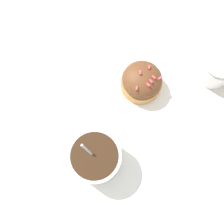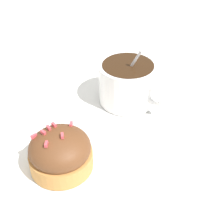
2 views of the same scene
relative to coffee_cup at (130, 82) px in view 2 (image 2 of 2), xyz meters
name	(u,v)px [view 2 (image 2 of 2)]	position (x,y,z in m)	size (l,w,h in m)	color
ground_plane	(101,131)	(-0.08, 0.00, -0.04)	(3.00, 3.00, 0.00)	silver
paper_napkin	(101,130)	(-0.08, 0.00, -0.04)	(0.29, 0.30, 0.00)	white
coffee_cup	(130,82)	(0.00, 0.00, 0.00)	(0.09, 0.11, 0.09)	white
frosted_pastry	(60,152)	(-0.16, 0.01, -0.01)	(0.08, 0.08, 0.06)	#C18442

